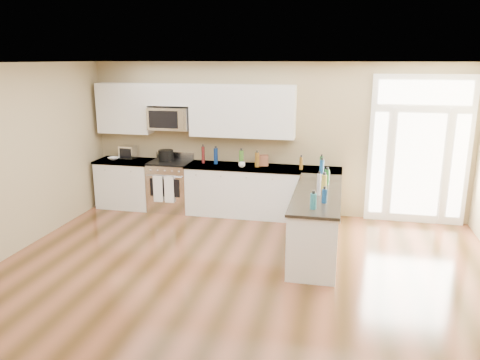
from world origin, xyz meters
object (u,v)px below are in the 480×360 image
object	(u,v)px
toaster_oven	(128,152)
stockpot	(166,155)
peninsula_cabinet	(316,224)
kitchen_range	(171,185)

from	to	relation	value
toaster_oven	stockpot	bearing A→B (deg)	-1.23
toaster_oven	peninsula_cabinet	bearing A→B (deg)	-18.95
stockpot	toaster_oven	size ratio (longest dim) A/B	0.97
peninsula_cabinet	kitchen_range	size ratio (longest dim) A/B	2.15
peninsula_cabinet	stockpot	bearing A→B (deg)	152.98
peninsula_cabinet	kitchen_range	xyz separation A→B (m)	(-2.87, 1.45, 0.04)
peninsula_cabinet	stockpot	size ratio (longest dim) A/B	8.07
kitchen_range	toaster_oven	distance (m)	1.10
peninsula_cabinet	kitchen_range	world-z (taller)	kitchen_range
peninsula_cabinet	toaster_oven	distance (m)	4.16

